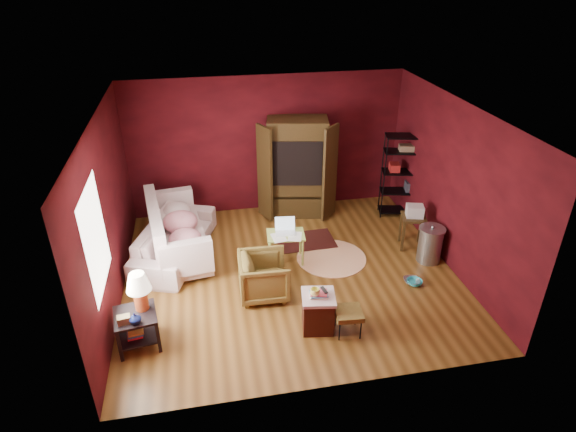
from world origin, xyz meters
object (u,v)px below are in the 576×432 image
sofa (174,234)px  laptop_desk (286,237)px  side_table (137,303)px  wire_shelving (404,172)px  hamper (318,311)px  armchair (264,274)px  tv_armoire (297,166)px

sofa → laptop_desk: 1.99m
sofa → laptop_desk: size_ratio=2.80×
laptop_desk → sofa: bearing=169.2°
side_table → wire_shelving: size_ratio=0.64×
sofa → side_table: bearing=-171.9°
sofa → hamper: 3.12m
armchair → laptop_desk: laptop_desk is taller
laptop_desk → tv_armoire: 1.90m
side_table → hamper: 2.50m
sofa → hamper: bearing=-119.8°
hamper → wire_shelving: wire_shelving is taller
hamper → armchair: bearing=125.5°
side_table → tv_armoire: tv_armoire is taller
hamper → wire_shelving: 4.02m
sofa → armchair: size_ratio=2.90×
sofa → laptop_desk: bearing=-87.1°
armchair → hamper: armchair is taller
laptop_desk → tv_armoire: size_ratio=0.39×
side_table → wire_shelving: bearing=30.0°
sofa → armchair: 2.01m
side_table → hamper: side_table is taller
armchair → wire_shelving: size_ratio=0.45×
sofa → tv_armoire: 2.79m
tv_armoire → laptop_desk: bearing=-97.3°
sofa → hamper: sofa is taller
tv_armoire → hamper: bearing=-86.2°
armchair → wire_shelving: wire_shelving is taller
hamper → tv_armoire: size_ratio=0.32×
armchair → hamper: size_ratio=1.17×
wire_shelving → hamper: bearing=-116.8°
hamper → wire_shelving: size_ratio=0.38×
armchair → sofa: bearing=46.1°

